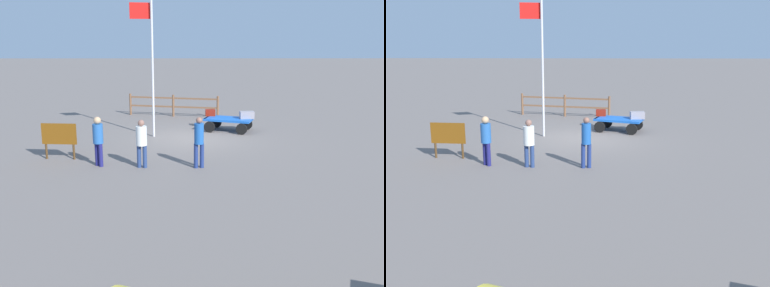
# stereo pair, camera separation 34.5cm
# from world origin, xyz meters

# --- Properties ---
(ground_plane) EXTENTS (120.00, 120.00, 0.00)m
(ground_plane) POSITION_xyz_m (0.00, 0.00, 0.00)
(ground_plane) COLOR slate
(luggage_cart) EXTENTS (2.35, 1.84, 0.60)m
(luggage_cart) POSITION_xyz_m (-1.57, -1.43, 0.45)
(luggage_cart) COLOR blue
(luggage_cart) RESTS_ON ground
(suitcase_grey) EXTENTS (0.66, 0.40, 0.33)m
(suitcase_grey) POSITION_xyz_m (-2.40, -1.32, 0.76)
(suitcase_grey) COLOR gray
(suitcase_grey) RESTS_ON luggage_cart
(suitcase_olive) EXTENTS (0.46, 0.35, 0.29)m
(suitcase_olive) POSITION_xyz_m (-0.78, -2.04, 0.74)
(suitcase_olive) COLOR maroon
(suitcase_olive) RESTS_ON luggage_cart
(worker_lead) EXTENTS (0.43, 0.43, 1.62)m
(worker_lead) POSITION_xyz_m (1.78, 4.37, 0.95)
(worker_lead) COLOR navy
(worker_lead) RESTS_ON ground
(worker_trailing) EXTENTS (0.36, 0.36, 1.72)m
(worker_trailing) POSITION_xyz_m (-0.12, 4.40, 0.98)
(worker_trailing) COLOR navy
(worker_trailing) RESTS_ON ground
(worker_supervisor) EXTENTS (0.48, 0.48, 1.69)m
(worker_supervisor) POSITION_xyz_m (3.25, 4.18, 0.99)
(worker_supervisor) COLOR navy
(worker_supervisor) RESTS_ON ground
(flagpole) EXTENTS (0.94, 0.23, 5.67)m
(flagpole) POSITION_xyz_m (1.85, -0.31, 3.38)
(flagpole) COLOR silver
(flagpole) RESTS_ON ground
(signboard) EXTENTS (1.25, 0.16, 1.29)m
(signboard) POSITION_xyz_m (4.80, 3.30, 0.85)
(signboard) COLOR #4C3319
(signboard) RESTS_ON ground
(wooden_fence) EXTENTS (4.81, 1.13, 1.16)m
(wooden_fence) POSITION_xyz_m (1.06, -5.13, 0.68)
(wooden_fence) COLOR brown
(wooden_fence) RESTS_ON ground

